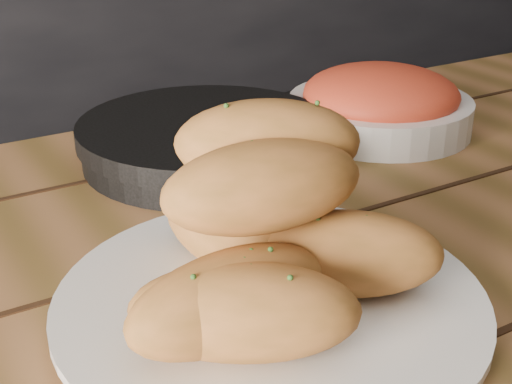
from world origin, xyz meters
The scene contains 5 objects.
table centered at (0.18, 0.63, 0.65)m, with size 1.48×0.91×0.75m.
plate centered at (0.05, 0.63, 0.76)m, with size 0.31×0.31×0.02m.
bread_rolls centered at (0.04, 0.63, 0.82)m, with size 0.25×0.24×0.13m.
skillet centered at (0.15, 0.92, 0.77)m, with size 0.40×0.28×0.05m.
bowl centered at (0.37, 0.90, 0.78)m, with size 0.22×0.22×0.08m.
Camera 1 is at (-0.18, 0.27, 1.05)m, focal length 50.00 mm.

